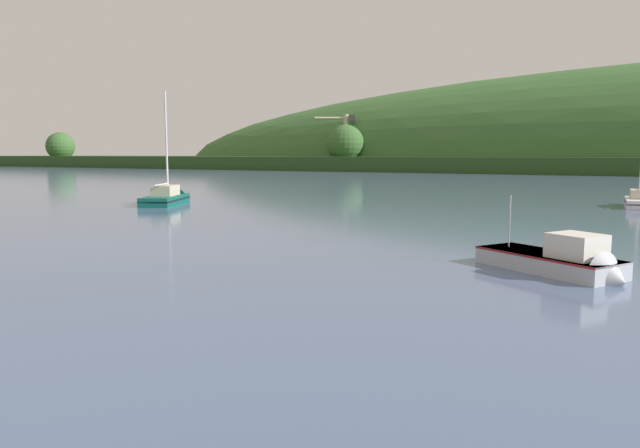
# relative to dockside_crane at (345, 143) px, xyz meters

# --- Properties ---
(dockside_crane) EXTENTS (12.01, 8.51, 18.08)m
(dockside_crane) POSITION_rel_dockside_crane_xyz_m (0.00, 0.00, 0.00)
(dockside_crane) COLOR #4C4C51
(dockside_crane) RESTS_ON ground
(sailboat_near_mooring) EXTENTS (7.07, 9.01, 12.48)m
(sailboat_near_mooring) POSITION_rel_dockside_crane_xyz_m (57.45, -125.20, -8.30)
(sailboat_near_mooring) COLOR #0F564C
(sailboat_near_mooring) RESTS_ON ground
(sailboat_midwater_white) EXTENTS (3.49, 8.28, 12.42)m
(sailboat_midwater_white) POSITION_rel_dockside_crane_xyz_m (97.48, -101.63, -8.37)
(sailboat_midwater_white) COLOR white
(sailboat_midwater_white) RESTS_ON ground
(fishing_boat_moored) EXTENTS (6.98, 4.90, 4.09)m
(fishing_boat_moored) POSITION_rel_dockside_crane_xyz_m (98.69, -139.72, -8.38)
(fishing_boat_moored) COLOR #ADB2BC
(fishing_boat_moored) RESTS_ON ground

